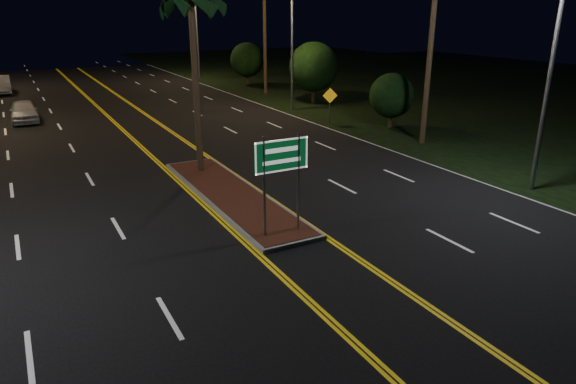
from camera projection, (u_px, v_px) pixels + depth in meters
ground at (329, 273)px, 14.16m from camera, size 120.00×120.00×0.00m
grass_right at (453, 87)px, 48.36m from camera, size 40.00×110.00×0.01m
median_island at (231, 195)px, 19.93m from camera, size 2.25×10.25×0.17m
highway_sign at (282, 165)px, 15.67m from camera, size 1.80×0.08×3.20m
streetlight_right_near at (548, 45)px, 18.70m from camera, size 1.91×0.44×9.00m
streetlight_right_mid at (287, 29)px, 35.25m from camera, size 1.91×0.44×9.00m
streetlight_right_far at (193, 23)px, 51.80m from camera, size 1.91×0.44×9.00m
shrub_near at (392, 96)px, 31.17m from camera, size 2.70×2.70×3.30m
shrub_mid at (314, 67)px, 39.41m from camera, size 3.78×3.78×4.62m
shrub_far at (247, 60)px, 49.39m from camera, size 3.24×3.24×3.96m
car_near at (24, 109)px, 33.12m from camera, size 2.10×4.81×1.60m
car_far at (0, 83)px, 44.37m from camera, size 2.27×5.25×1.75m
warning_sign at (330, 101)px, 32.36m from camera, size 0.91×0.32×2.26m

